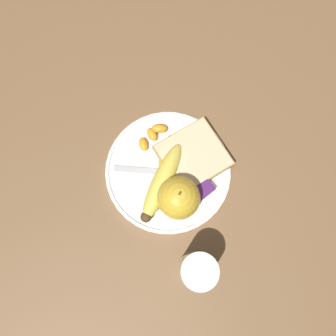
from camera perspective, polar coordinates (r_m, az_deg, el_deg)
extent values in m
plane|color=brown|center=(0.68, 0.00, -0.63)|extent=(3.00, 3.00, 0.00)
cylinder|color=white|center=(0.68, 0.00, -0.52)|extent=(0.26, 0.26, 0.01)
torus|color=white|center=(0.67, 0.00, -0.40)|extent=(0.25, 0.25, 0.01)
cylinder|color=silver|center=(0.62, 5.13, -17.23)|extent=(0.06, 0.06, 0.11)
cylinder|color=orange|center=(0.63, 5.06, -17.18)|extent=(0.06, 0.06, 0.09)
sphere|color=gold|center=(0.62, 1.86, -5.19)|extent=(0.08, 0.08, 0.08)
cylinder|color=brown|center=(0.57, 2.00, -4.52)|extent=(0.00, 0.00, 0.01)
ellipsoid|color=#E0CC4C|center=(0.65, -0.96, -2.26)|extent=(0.17, 0.11, 0.04)
sphere|color=#473319|center=(0.64, -3.85, -8.49)|extent=(0.02, 0.02, 0.02)
cube|color=#AB8751|center=(0.67, 4.41, 2.11)|extent=(0.14, 0.13, 0.02)
cube|color=beige|center=(0.67, 4.41, 2.11)|extent=(0.13, 0.13, 0.02)
cube|color=#B2B2B7|center=(0.67, -4.08, -0.46)|extent=(0.10, 0.09, 0.00)
cube|color=#B2B2B7|center=(0.67, 3.67, -1.01)|extent=(0.06, 0.06, 0.00)
cube|color=silver|center=(0.66, 5.62, -3.77)|extent=(0.05, 0.04, 0.02)
cube|color=#4C1E60|center=(0.65, 5.71, -3.61)|extent=(0.05, 0.04, 0.00)
ellipsoid|color=orange|center=(0.68, -4.31, 4.15)|extent=(0.03, 0.03, 0.02)
ellipsoid|color=orange|center=(0.69, -2.79, 5.84)|extent=(0.02, 0.03, 0.02)
ellipsoid|color=orange|center=(0.68, 0.57, 4.67)|extent=(0.03, 0.03, 0.02)
ellipsoid|color=orange|center=(0.67, 2.75, 2.55)|extent=(0.03, 0.02, 0.02)
ellipsoid|color=orange|center=(0.69, -1.50, 6.89)|extent=(0.04, 0.04, 0.02)
ellipsoid|color=orange|center=(0.67, -0.64, 1.10)|extent=(0.03, 0.03, 0.02)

